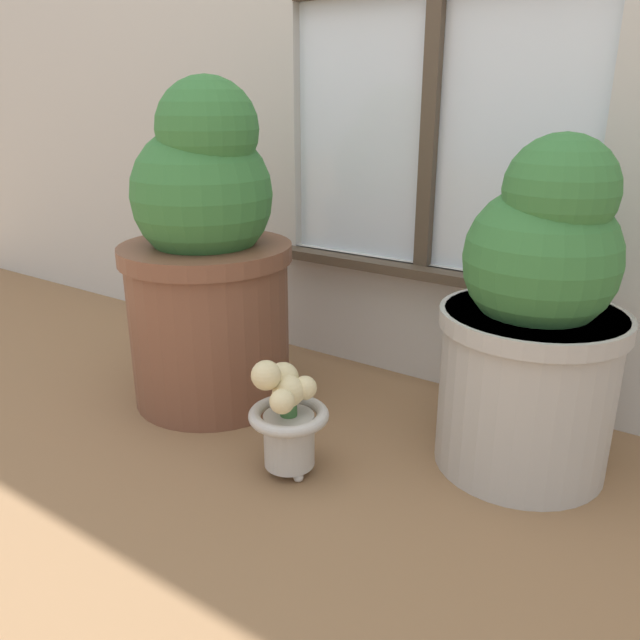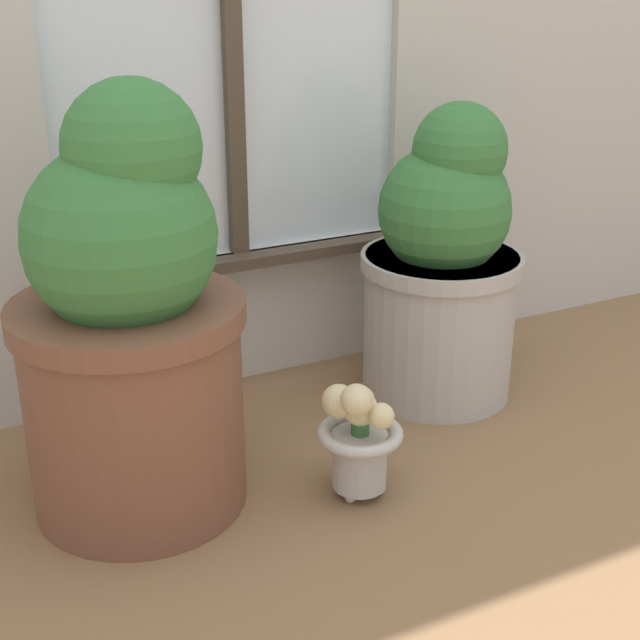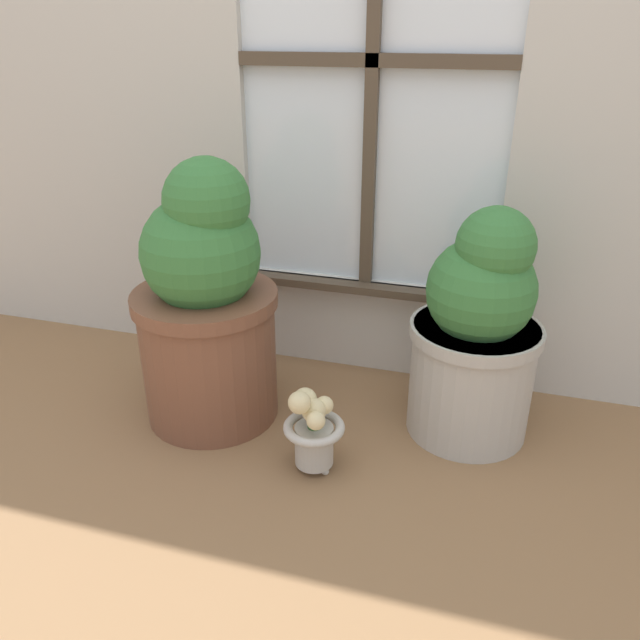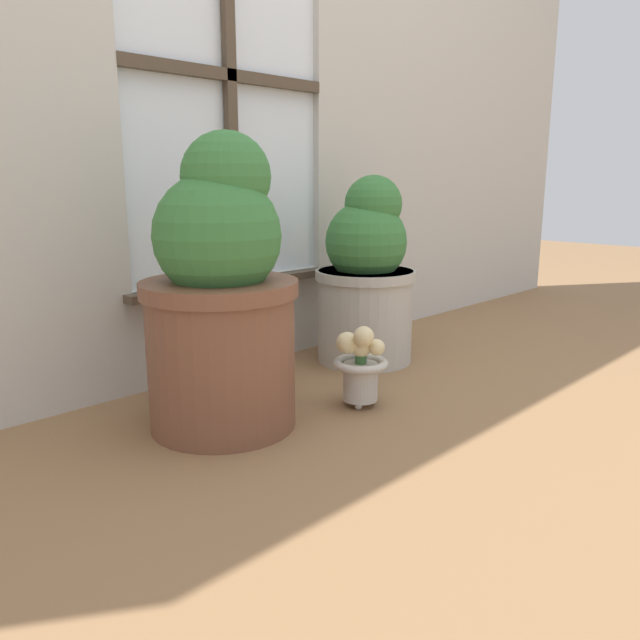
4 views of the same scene
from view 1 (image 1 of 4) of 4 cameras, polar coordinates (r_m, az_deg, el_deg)
The scene contains 4 objects.
ground_plane at distance 1.18m, azimuth -6.06°, elevation -15.93°, with size 10.00×10.00×0.00m, color olive.
potted_plant_left at distance 1.44m, azimuth -10.29°, elevation 5.28°, with size 0.39×0.39×0.73m.
potted_plant_right at distance 1.21m, azimuth 19.00°, elevation -0.44°, with size 0.34×0.34×0.63m.
flower_vase at distance 1.18m, azimuth -2.92°, elevation -8.74°, with size 0.15×0.15×0.24m.
Camera 1 is at (0.64, -0.72, 0.68)m, focal length 35.00 mm.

